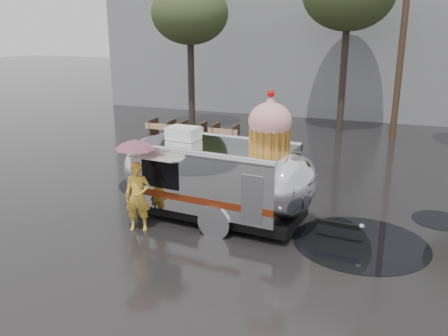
% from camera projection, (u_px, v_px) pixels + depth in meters
% --- Properties ---
extents(ground, '(120.00, 120.00, 0.00)m').
position_uv_depth(ground, '(237.00, 275.00, 9.80)').
color(ground, black).
rests_on(ground, ground).
extents(puddles, '(11.58, 11.06, 0.01)m').
position_uv_depth(puddles, '(184.00, 240.00, 11.40)').
color(puddles, black).
rests_on(puddles, ground).
extents(grey_building, '(22.00, 12.00, 13.00)m').
position_uv_depth(grey_building, '(303.00, 1.00, 30.77)').
color(grey_building, slate).
rests_on(grey_building, ground).
extents(utility_pole, '(1.60, 0.28, 9.00)m').
position_uv_depth(utility_pole, '(403.00, 34.00, 20.14)').
color(utility_pole, '#473323').
rests_on(utility_pole, ground).
extents(tree_left, '(3.64, 3.64, 6.95)m').
position_uv_depth(tree_left, '(190.00, 14.00, 22.26)').
color(tree_left, '#382D26').
rests_on(tree_left, ground).
extents(barricade_row, '(4.30, 0.80, 1.00)m').
position_uv_depth(barricade_row, '(193.00, 133.00, 20.47)').
color(barricade_row, '#473323').
rests_on(barricade_row, ground).
extents(airstream_trailer, '(6.63, 2.69, 3.58)m').
position_uv_depth(airstream_trailer, '(220.00, 174.00, 12.28)').
color(airstream_trailer, silver).
rests_on(airstream_trailer, ground).
extents(person_left, '(0.74, 0.60, 1.76)m').
position_uv_depth(person_left, '(138.00, 197.00, 11.75)').
color(person_left, yellow).
rests_on(person_left, ground).
extents(umbrella_pink, '(1.18, 1.18, 2.36)m').
position_uv_depth(umbrella_pink, '(135.00, 155.00, 11.44)').
color(umbrella_pink, pink).
rests_on(umbrella_pink, ground).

